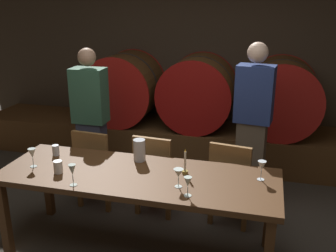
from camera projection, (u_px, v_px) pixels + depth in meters
The scene contains 20 objects.
back_wall at pixel (206, 57), 5.57m from camera, with size 7.01×0.24×2.72m, color #473A2D.
barrel_shelf at pixel (197, 142), 5.43m from camera, with size 6.31×0.90×0.48m, color brown.
wine_barrel_left at pixel (125, 88), 5.45m from camera, with size 0.98×0.85×0.98m.
wine_barrel_center at pixel (198, 92), 5.20m from camera, with size 0.98×0.85×0.98m.
wine_barrel_right at pixel (281, 97), 4.94m from camera, with size 0.98×0.85×0.98m.
dining_table at pixel (138, 181), 3.29m from camera, with size 2.38×0.82×0.76m.
chair_left at pixel (96, 164), 4.12m from camera, with size 0.43×0.43×0.88m.
chair_center at pixel (156, 170), 3.98m from camera, with size 0.43×0.43×0.88m.
chair_right at pixel (231, 179), 3.79m from camera, with size 0.45×0.45×0.88m.
guest_left at pixel (91, 119), 4.44m from camera, with size 0.38×0.24×1.66m.
guest_right at pixel (253, 124), 4.08m from camera, with size 0.41×0.29×1.76m.
candle_center at pixel (185, 167), 3.26m from camera, with size 0.05×0.05×0.22m.
pitcher at pixel (139, 150), 3.51m from camera, with size 0.11×0.11×0.20m.
wine_glass_far_left at pixel (32, 154), 3.37m from camera, with size 0.07×0.07×0.17m.
wine_glass_left at pixel (72, 171), 3.03m from camera, with size 0.06×0.06×0.18m.
wine_glass_center at pixel (178, 174), 3.01m from camera, with size 0.08×0.08×0.15m.
wine_glass_right at pixel (188, 183), 2.88m from camera, with size 0.06×0.06×0.16m.
wine_glass_far_right at pixel (262, 166), 3.13m from camera, with size 0.07×0.07×0.17m.
cup_left at pixel (56, 150), 3.64m from camera, with size 0.06×0.06×0.10m, color silver.
cup_right at pixel (58, 167), 3.27m from camera, with size 0.08×0.08×0.11m, color white.
Camera 1 is at (0.87, -2.58, 2.19)m, focal length 41.23 mm.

